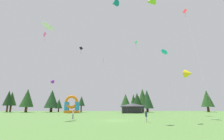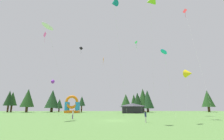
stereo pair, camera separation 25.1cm
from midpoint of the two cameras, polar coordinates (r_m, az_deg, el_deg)
ground_plane at (r=30.25m, az=1.30°, el=-17.18°), size 120.00×120.00×0.00m
kite_white_parafoil at (r=37.98m, az=-21.33°, el=13.99°), size 5.45×8.50×19.59m
kite_red_diamond at (r=48.98m, az=24.35°, el=17.85°), size 3.35×11.34×27.19m
kite_green_diamond at (r=52.71m, az=8.64°, el=9.05°), size 0.82×5.44×22.55m
kite_teal_delta at (r=31.12m, az=0.93°, el=22.19°), size 3.28×3.30×20.92m
kite_purple_delta at (r=54.61m, az=-20.13°, el=-3.77°), size 2.64×1.47×10.73m
kite_black_diamond at (r=48.29m, az=-10.58°, el=7.15°), size 3.33×1.28×19.27m
kite_pink_diamond at (r=56.40m, az=-22.08°, el=11.13°), size 1.17×4.73×25.03m
kite_cyan_parafoil at (r=28.43m, az=17.86°, el=6.03°), size 2.74×2.68×11.68m
kite_orange_diamond at (r=51.62m, az=-3.00°, el=3.58°), size 4.68×4.88×17.46m
kite_yellow_delta at (r=49.73m, az=25.30°, el=-1.08°), size 4.22×3.12×12.52m
kite_lime_delta at (r=44.25m, az=13.46°, el=22.26°), size 2.68×6.80×28.71m
person_left_edge at (r=27.09m, az=11.87°, el=-15.23°), size 0.43×0.43×1.77m
person_midfield at (r=34.25m, az=-13.30°, el=-14.55°), size 0.43×0.43×1.77m
inflatable_yellow_castle at (r=66.06m, az=-13.65°, el=-12.22°), size 5.24×4.38×6.58m
festival_tent at (r=62.16m, az=7.28°, el=-13.06°), size 7.46×3.45×3.59m
tree_row_0 at (r=84.76m, az=-32.12°, el=-8.30°), size 4.05×4.05×9.23m
tree_row_1 at (r=86.55m, az=-31.30°, el=-8.57°), size 4.22×4.22×8.87m
tree_row_2 at (r=79.85m, az=-27.20°, el=-8.67°), size 5.68×5.68×9.83m
tree_row_3 at (r=78.24m, az=-19.98°, el=-9.45°), size 6.20×6.20×9.66m
tree_row_4 at (r=77.48m, az=-17.78°, el=-11.12°), size 3.10×3.10×5.71m
tree_row_5 at (r=72.04m, az=-10.38°, el=-10.62°), size 3.09×3.09×6.74m
tree_row_6 at (r=71.16m, az=4.96°, el=-10.61°), size 4.57×4.57×7.66m
tree_row_7 at (r=76.26m, az=7.71°, el=-10.67°), size 3.67×3.67×7.92m
tree_row_8 at (r=73.00m, az=8.94°, el=-10.00°), size 3.86×3.86×8.36m
tree_row_9 at (r=76.51m, az=9.45°, el=-10.56°), size 3.62×3.62×7.15m
tree_row_10 at (r=74.76m, az=10.81°, el=-9.32°), size 5.05×5.05×10.25m
tree_row_11 at (r=74.23m, az=12.34°, el=-9.89°), size 5.42×5.42×9.53m
tree_row_12 at (r=88.09m, az=30.41°, el=-8.56°), size 5.59×5.59×9.84m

